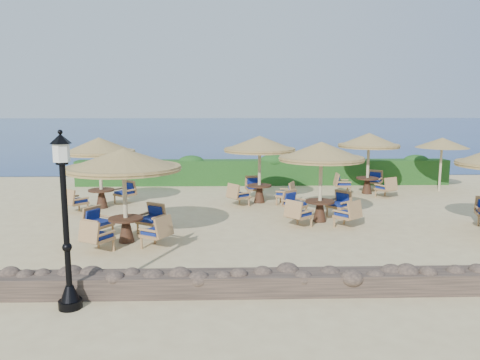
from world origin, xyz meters
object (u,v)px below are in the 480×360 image
cafe_set_1 (321,167)px  cafe_set_3 (100,156)px  cafe_set_4 (260,155)px  cafe_set_0 (124,175)px  cafe_set_5 (369,151)px  lamp_post (66,229)px  extra_parasol (442,143)px

cafe_set_1 → cafe_set_3: (-7.78, 2.34, 0.15)m
cafe_set_4 → cafe_set_0: bearing=-127.8°
cafe_set_5 → cafe_set_3: bearing=-166.7°
lamp_post → cafe_set_1: lamp_post is taller
lamp_post → cafe_set_4: lamp_post is taller
cafe_set_0 → cafe_set_4: same height
lamp_post → cafe_set_4: bearing=66.1°
cafe_set_3 → cafe_set_5: bearing=13.3°
cafe_set_0 → cafe_set_1: same height
extra_parasol → cafe_set_4: (-8.31, -2.32, -0.25)m
cafe_set_1 → cafe_set_3: 8.12m
cafe_set_0 → cafe_set_5: 11.45m
cafe_set_5 → extra_parasol: bearing=9.1°
lamp_post → extra_parasol: bearing=43.6°
cafe_set_0 → cafe_set_4: bearing=52.2°
lamp_post → extra_parasol: 17.41m
cafe_set_0 → cafe_set_3: size_ratio=1.20×
extra_parasol → cafe_set_0: (-12.44, -7.65, -0.26)m
cafe_set_1 → cafe_set_5: 5.78m
extra_parasol → cafe_set_3: (-14.30, -3.12, -0.19)m
lamp_post → cafe_set_0: 4.36m
extra_parasol → cafe_set_3: bearing=-167.7°
cafe_set_1 → cafe_set_4: (-1.78, 3.14, 0.09)m
cafe_set_0 → cafe_set_5: same height
cafe_set_1 → cafe_set_3: same height
lamp_post → cafe_set_3: size_ratio=1.25×
lamp_post → cafe_set_4: size_ratio=1.16×
cafe_set_0 → cafe_set_1: size_ratio=1.14×
cafe_set_0 → extra_parasol: bearing=31.6°
cafe_set_1 → cafe_set_4: size_ratio=0.98×
cafe_set_1 → cafe_set_5: (3.07, 4.90, 0.05)m
cafe_set_5 → cafe_set_1: bearing=-122.0°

